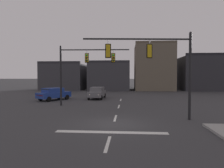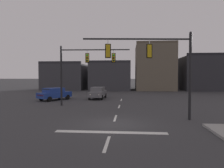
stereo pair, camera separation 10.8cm
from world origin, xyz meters
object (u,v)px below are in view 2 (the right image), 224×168
Objects in this scene: car_lot_nearside at (54,94)px; car_lot_middle at (98,93)px; signal_mast_near_side at (158,60)px; signal_mast_far_side at (82,65)px.

car_lot_middle is at bearing 22.04° from car_lot_nearside.
car_lot_nearside and car_lot_middle have the same top height.
signal_mast_near_side is 1.66× the size of car_lot_nearside.
signal_mast_near_side is 1.72× the size of car_lot_middle.
signal_mast_near_side is at bearing -43.21° from signal_mast_far_side.
car_lot_nearside is (-11.86, 11.39, -3.49)m from signal_mast_near_side.
signal_mast_near_side is at bearing -64.65° from car_lot_middle.
signal_mast_far_side is 1.64× the size of car_lot_middle.
signal_mast_near_side is 16.81m from car_lot_nearside.
signal_mast_far_side is 1.58× the size of car_lot_nearside.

